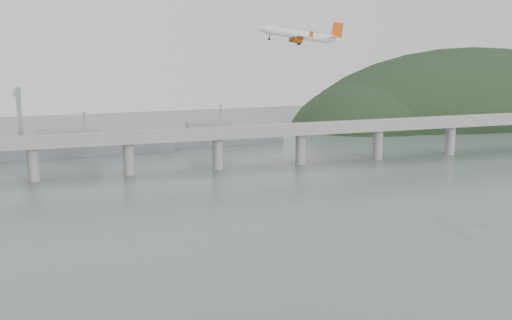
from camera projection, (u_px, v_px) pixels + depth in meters
name	position (u px, v px, depth m)	size (l,w,h in m)	color
ground	(310.00, 320.00, 196.70)	(900.00, 900.00, 0.00)	#576563
bridge	(181.00, 141.00, 380.41)	(800.00, 22.00, 23.90)	gray
headland	(482.00, 140.00, 590.80)	(365.00, 155.00, 156.00)	black
airliner	(300.00, 35.00, 281.30)	(35.98, 33.05, 9.75)	white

